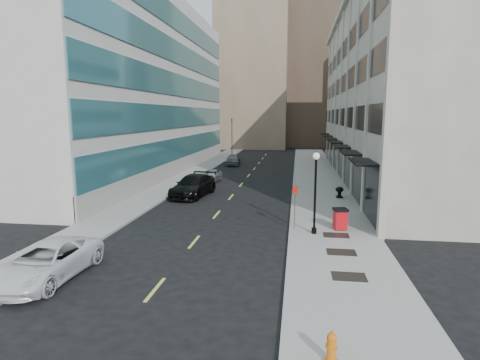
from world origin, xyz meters
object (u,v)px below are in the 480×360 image
(fire_hydrant, at_px, (331,347))
(lamppost, at_px, (315,185))
(car_silver_sedan, at_px, (211,176))
(car_grey_sedan, at_px, (233,160))
(car_white_van, at_px, (47,262))
(sign_post, at_px, (295,200))
(traffic_signal, at_px, (232,121))
(trash_bin, at_px, (340,218))
(car_black_pickup, at_px, (193,186))
(urn_planter, at_px, (339,191))

(fire_hydrant, bearing_deg, lamppost, 110.52)
(car_silver_sedan, bearing_deg, fire_hydrant, -67.18)
(lamppost, bearing_deg, car_grey_sedan, 107.21)
(car_white_van, distance_m, sign_post, 13.20)
(traffic_signal, relative_size, car_grey_sedan, 1.58)
(trash_bin, bearing_deg, car_black_pickup, 129.31)
(urn_planter, bearing_deg, car_grey_sedan, 120.02)
(traffic_signal, distance_m, car_silver_sedan, 27.57)
(traffic_signal, relative_size, car_white_van, 1.28)
(car_grey_sedan, distance_m, fire_hydrant, 44.06)
(urn_planter, bearing_deg, trash_bin, -95.39)
(car_black_pickup, relative_size, fire_hydrant, 6.72)
(traffic_signal, relative_size, car_black_pickup, 1.16)
(car_white_van, xyz_separation_m, car_grey_sedan, (1.55, 38.67, -0.00))
(car_white_van, height_order, trash_bin, car_white_van)
(car_white_van, relative_size, car_black_pickup, 0.90)
(traffic_signal, height_order, car_white_van, traffic_signal)
(car_black_pickup, bearing_deg, lamppost, -38.78)
(sign_post, bearing_deg, traffic_signal, 83.37)
(car_grey_sedan, height_order, fire_hydrant, car_grey_sedan)
(sign_post, bearing_deg, lamppost, -57.48)
(urn_planter, bearing_deg, sign_post, -110.28)
(car_black_pickup, bearing_deg, traffic_signal, 101.26)
(traffic_signal, bearing_deg, trash_bin, -72.67)
(car_white_van, distance_m, urn_planter, 22.46)
(fire_hydrant, bearing_deg, car_black_pickup, 134.10)
(sign_post, bearing_deg, car_white_van, -160.47)
(car_silver_sedan, distance_m, car_grey_sedan, 14.00)
(sign_post, xyz_separation_m, urn_planter, (3.49, 9.43, -1.17))
(car_grey_sedan, bearing_deg, car_white_van, -96.83)
(traffic_signal, distance_m, fire_hydrant, 57.48)
(car_black_pickup, bearing_deg, trash_bin, -31.57)
(car_white_van, bearing_deg, lamppost, 36.38)
(lamppost, height_order, urn_planter, lamppost)
(traffic_signal, relative_size, lamppost, 1.50)
(traffic_signal, height_order, lamppost, traffic_signal)
(traffic_signal, xyz_separation_m, sign_post, (10.80, -43.18, -3.85))
(sign_post, bearing_deg, urn_planter, 49.05)
(car_white_van, bearing_deg, urn_planter, 54.80)
(fire_hydrant, height_order, sign_post, sign_post)
(fire_hydrant, xyz_separation_m, sign_post, (-1.10, 12.82, 1.28))
(traffic_signal, xyz_separation_m, car_white_van, (0.75, -51.67, -4.96))
(car_silver_sedan, bearing_deg, traffic_signal, 99.37)
(car_grey_sedan, xyz_separation_m, lamppost, (9.60, -31.00, 2.13))
(sign_post, bearing_deg, car_black_pickup, 112.13)
(car_white_van, bearing_deg, trash_bin, 36.30)
(car_white_van, xyz_separation_m, car_silver_sedan, (1.55, 24.67, -0.09))
(car_grey_sedan, relative_size, urn_planter, 4.98)
(car_white_van, distance_m, car_black_pickup, 17.74)
(trash_bin, bearing_deg, car_silver_sedan, 113.07)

